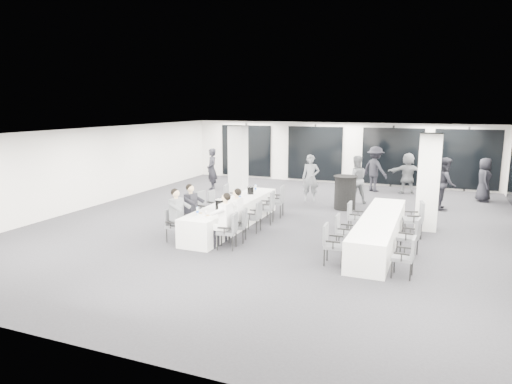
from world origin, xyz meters
TOP-DOWN VIEW (x-y plane):
  - room at (0.89, 1.11)m, footprint 14.04×16.04m
  - column_left at (-2.80, 3.20)m, footprint 0.60×0.60m
  - column_right at (4.20, 1.00)m, footprint 0.60×0.60m
  - banquet_table_main at (-1.15, -0.84)m, footprint 0.90×5.00m
  - banquet_table_side at (3.12, -1.11)m, footprint 0.90×5.00m
  - cocktail_table at (1.48, 2.74)m, footprint 0.84×0.84m
  - chair_main_left_near at (-1.98, -2.79)m, footprint 0.50×0.54m
  - chair_main_left_second at (-1.98, -2.03)m, footprint 0.55×0.59m
  - chair_main_left_mid at (-1.99, -1.09)m, footprint 0.59×0.64m
  - chair_main_left_fourth at (-1.98, -0.36)m, footprint 0.49×0.55m
  - chair_main_left_far at (-1.98, 0.74)m, footprint 0.57×0.60m
  - chair_main_right_near at (-0.32, -2.83)m, footprint 0.54×0.58m
  - chair_main_right_second at (-0.33, -2.17)m, footprint 0.53×0.56m
  - chair_main_right_mid at (-0.32, -1.15)m, footprint 0.47×0.52m
  - chair_main_right_fourth at (-0.32, -0.13)m, footprint 0.57×0.61m
  - chair_main_right_far at (-0.31, 0.80)m, footprint 0.58×0.63m
  - chair_side_left_near at (2.29, -2.98)m, footprint 0.49×0.54m
  - chair_side_left_mid at (2.30, -1.74)m, footprint 0.45×0.50m
  - chair_side_left_far at (2.30, -0.12)m, footprint 0.45×0.50m
  - chair_side_right_near at (3.95, -3.20)m, footprint 0.47×0.52m
  - chair_side_right_mid at (3.96, -1.73)m, footprint 0.54×0.58m
  - chair_side_right_far at (3.96, 0.01)m, footprint 0.59×0.63m
  - seated_guest_a at (-1.82, -2.80)m, footprint 0.50×0.38m
  - seated_guest_b at (-1.82, -2.05)m, footprint 0.50×0.38m
  - seated_guest_c at (-0.48, -2.85)m, footprint 0.50×0.38m
  - seated_guest_d at (-0.48, -2.18)m, footprint 0.50×0.38m
  - standing_guest_a at (0.01, 3.56)m, footprint 0.86×0.76m
  - standing_guest_b at (1.64, 3.84)m, footprint 1.12×0.92m
  - standing_guest_c at (1.98, 6.57)m, footprint 1.53×1.39m
  - standing_guest_d at (4.20, 6.31)m, footprint 1.12×0.78m
  - standing_guest_e at (6.06, 6.00)m, footprint 0.58×0.92m
  - standing_guest_f at (3.28, 6.52)m, footprint 1.85×1.00m
  - standing_guest_g at (-4.48, 4.22)m, footprint 0.94×0.94m
  - standing_guest_h at (4.68, 4.01)m, footprint 0.71×1.05m
  - ice_bucket_near at (-1.08, -1.87)m, footprint 0.24×0.24m
  - ice_bucket_far at (-1.14, 0.47)m, footprint 0.21×0.21m
  - water_bottle_a at (-1.35, -2.63)m, footprint 0.06×0.06m
  - water_bottle_b at (-1.07, -0.54)m, footprint 0.08×0.08m
  - water_bottle_c at (-1.19, 1.02)m, footprint 0.07×0.07m
  - plate_a at (-1.34, -2.51)m, footprint 0.21×0.21m
  - plate_b at (-1.04, -2.66)m, footprint 0.19×0.19m
  - plate_c at (-1.17, -1.45)m, footprint 0.20×0.20m
  - wine_glass at (-1.02, -2.78)m, footprint 0.07×0.07m

SIDE VIEW (x-z plane):
  - banquet_table_main at x=-1.15m, z-range 0.00..0.75m
  - banquet_table_side at x=3.12m, z-range 0.00..0.75m
  - chair_side_left_mid at x=2.30m, z-range 0.06..0.93m
  - chair_side_left_far at x=2.30m, z-range 0.06..0.93m
  - chair_main_left_near at x=-1.98m, z-range 0.06..0.94m
  - chair_main_right_second at x=-0.33m, z-range 0.06..0.94m
  - chair_main_right_mid at x=-0.32m, z-range 0.06..0.95m
  - chair_side_right_near at x=3.95m, z-range 0.06..0.95m
  - chair_main_right_near at x=-0.32m, z-range 0.07..0.99m
  - chair_side_left_near at x=2.29m, z-range 0.07..0.99m
  - chair_main_left_fourth at x=-1.98m, z-range 0.07..1.01m
  - chair_side_right_mid at x=3.96m, z-range 0.07..1.01m
  - chair_main_left_second at x=-1.98m, z-range 0.07..1.01m
  - chair_main_left_far at x=-1.98m, z-range 0.07..1.03m
  - chair_main_right_fourth at x=-0.32m, z-range 0.07..1.06m
  - chair_side_right_far at x=3.96m, z-range 0.07..1.07m
  - chair_main_right_far at x=-0.31m, z-range 0.07..1.10m
  - chair_main_left_mid at x=-1.99m, z-range 0.07..1.11m
  - cocktail_table at x=1.48m, z-range 0.01..1.18m
  - plate_a at x=-1.34m, z-range 0.75..0.78m
  - plate_b at x=-1.04m, z-range 0.75..0.78m
  - plate_c at x=-1.17m, z-range 0.75..0.78m
  - seated_guest_a at x=-1.82m, z-range 0.09..1.53m
  - seated_guest_b at x=-1.82m, z-range 0.09..1.53m
  - seated_guest_c at x=-0.48m, z-range 0.09..1.53m
  - seated_guest_d at x=-0.48m, z-range 0.09..1.53m
  - water_bottle_a at x=-1.35m, z-range 0.75..0.95m
  - water_bottle_c at x=-1.19m, z-range 0.75..0.97m
  - standing_guest_d at x=4.20m, z-range 0.00..1.73m
  - ice_bucket_far at x=-1.14m, z-range 0.75..0.99m
  - water_bottle_b at x=-1.07m, z-range 0.75..1.00m
  - wine_glass at x=-1.02m, z-range 0.79..0.97m
  - ice_bucket_near at x=-1.08m, z-range 0.75..1.03m
  - standing_guest_e at x=6.06m, z-range 0.00..1.86m
  - standing_guest_f at x=3.28m, z-range 0.00..1.91m
  - standing_guest_a at x=0.01m, z-range 0.00..2.00m
  - standing_guest_b at x=1.64m, z-range 0.00..2.01m
  - standing_guest_g at x=-4.48m, z-range 0.00..2.02m
  - standing_guest_h at x=4.68m, z-range 0.00..2.06m
  - standing_guest_c at x=1.98m, z-range 0.00..2.14m
  - room at x=0.89m, z-range -0.03..2.81m
  - column_left at x=-2.80m, z-range 0.00..2.80m
  - column_right at x=4.20m, z-range 0.00..2.80m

